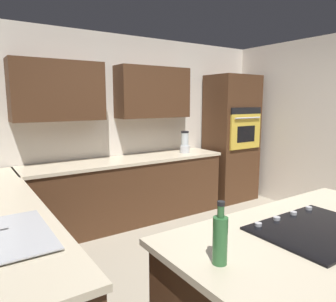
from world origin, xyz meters
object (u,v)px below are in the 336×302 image
wall_oven (231,138)px  cooktop (317,229)px  oil_bottle (220,239)px  sink_unit (5,236)px  blender (185,144)px

wall_oven → cooktop: wall_oven is taller
cooktop → oil_bottle: size_ratio=2.40×
sink_unit → cooktop: size_ratio=0.92×
cooktop → blender: size_ratio=2.29×
wall_oven → oil_bottle: 3.97m
sink_unit → oil_bottle: 1.23m
sink_unit → oil_bottle: oil_bottle is taller
wall_oven → blender: bearing=1.0°
blender → oil_bottle: blender is taller
cooktop → blender: (-1.07, -2.79, 0.14)m
sink_unit → oil_bottle: bearing=132.9°
sink_unit → oil_bottle: size_ratio=2.21×
blender → sink_unit: bearing=34.7°
blender → oil_bottle: bearing=56.1°
oil_bottle → cooktop: bearing=177.2°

